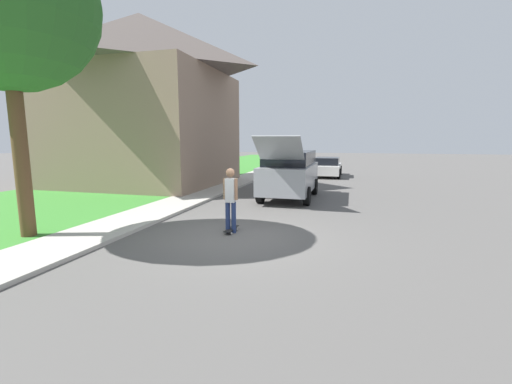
{
  "coord_description": "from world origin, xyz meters",
  "views": [
    {
      "loc": [
        2.92,
        -8.32,
        2.52
      ],
      "look_at": [
        0.09,
        1.88,
        0.9
      ],
      "focal_mm": 24.0,
      "sensor_mm": 36.0,
      "label": 1
    }
  ],
  "objects_px": {
    "car_down_street": "(327,167)",
    "skateboarder": "(231,197)",
    "skateboard": "(231,229)",
    "suv_parked": "(290,173)",
    "lawn_tree_near": "(5,0)"
  },
  "relations": [
    {
      "from": "suv_parked",
      "to": "skateboarder",
      "type": "distance_m",
      "value": 5.93
    },
    {
      "from": "skateboarder",
      "to": "lawn_tree_near",
      "type": "bearing_deg",
      "value": -158.0
    },
    {
      "from": "car_down_street",
      "to": "skateboard",
      "type": "distance_m",
      "value": 15.63
    },
    {
      "from": "lawn_tree_near",
      "to": "car_down_street",
      "type": "bearing_deg",
      "value": 70.14
    },
    {
      "from": "skateboarder",
      "to": "car_down_street",
      "type": "bearing_deg",
      "value": 84.42
    },
    {
      "from": "lawn_tree_near",
      "to": "car_down_street",
      "type": "relative_size",
      "value": 1.82
    },
    {
      "from": "car_down_street",
      "to": "skateboarder",
      "type": "bearing_deg",
      "value": -95.58
    },
    {
      "from": "skateboarder",
      "to": "suv_parked",
      "type": "bearing_deg",
      "value": 84.34
    },
    {
      "from": "suv_parked",
      "to": "lawn_tree_near",
      "type": "bearing_deg",
      "value": -124.53
    },
    {
      "from": "suv_parked",
      "to": "car_down_street",
      "type": "bearing_deg",
      "value": 84.46
    },
    {
      "from": "suv_parked",
      "to": "skateboarder",
      "type": "bearing_deg",
      "value": -95.66
    },
    {
      "from": "lawn_tree_near",
      "to": "skateboard",
      "type": "relative_size",
      "value": 10.01
    },
    {
      "from": "car_down_street",
      "to": "skateboarder",
      "type": "xyz_separation_m",
      "value": [
        -1.53,
        -15.61,
        0.34
      ]
    },
    {
      "from": "car_down_street",
      "to": "skateboard",
      "type": "relative_size",
      "value": 5.51
    },
    {
      "from": "car_down_street",
      "to": "skateboard",
      "type": "bearing_deg",
      "value": -95.63
    }
  ]
}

